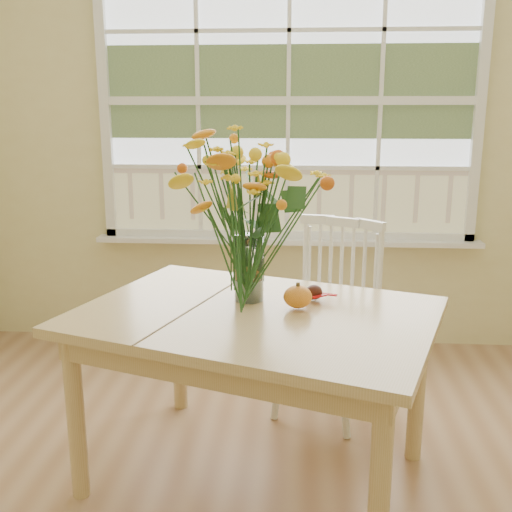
{
  "coord_description": "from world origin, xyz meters",
  "views": [
    {
      "loc": [
        0.08,
        -1.51,
        1.51
      ],
      "look_at": [
        -0.09,
        0.74,
        0.95
      ],
      "focal_mm": 42.0,
      "sensor_mm": 36.0,
      "label": 1
    }
  ],
  "objects": [
    {
      "name": "wall_back",
      "position": [
        0.0,
        2.25,
        1.35
      ],
      "size": [
        4.0,
        0.02,
        2.7
      ],
      "primitive_type": "cube",
      "color": "beige",
      "rests_on": "floor"
    },
    {
      "name": "turkey_figurine",
      "position": [
        -0.11,
        0.89,
        0.78
      ],
      "size": [
        0.12,
        0.11,
        0.12
      ],
      "rotation": [
        0.0,
        0.0,
        -0.6
      ],
      "color": "#CCB78C",
      "rests_on": "dining_table"
    },
    {
      "name": "flower_vase",
      "position": [
        -0.13,
        0.86,
        1.14
      ],
      "size": [
        0.57,
        0.57,
        0.68
      ],
      "color": "white",
      "rests_on": "dining_table"
    },
    {
      "name": "pumpkin",
      "position": [
        0.08,
        0.76,
        0.77
      ],
      "size": [
        0.12,
        0.12,
        0.09
      ],
      "primitive_type": "ellipsoid",
      "color": "orange",
      "rests_on": "dining_table"
    },
    {
      "name": "window",
      "position": [
        0.0,
        2.21,
        1.53
      ],
      "size": [
        2.42,
        0.12,
        1.74
      ],
      "color": "silver",
      "rests_on": "wall_back"
    },
    {
      "name": "dining_table",
      "position": [
        -0.09,
        0.72,
        0.64
      ],
      "size": [
        1.6,
        1.36,
        0.73
      ],
      "rotation": [
        0.0,
        0.0,
        -0.33
      ],
      "color": "tan",
      "rests_on": "floor"
    },
    {
      "name": "dark_gourd",
      "position": [
        0.14,
        0.87,
        0.76
      ],
      "size": [
        0.12,
        0.07,
        0.06
      ],
      "color": "#38160F",
      "rests_on": "dining_table"
    },
    {
      "name": "windsor_chair",
      "position": [
        0.25,
        1.35,
        0.54
      ],
      "size": [
        0.59,
        0.58,
        0.96
      ],
      "rotation": [
        0.0,
        0.0,
        -0.47
      ],
      "color": "white",
      "rests_on": "floor"
    }
  ]
}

